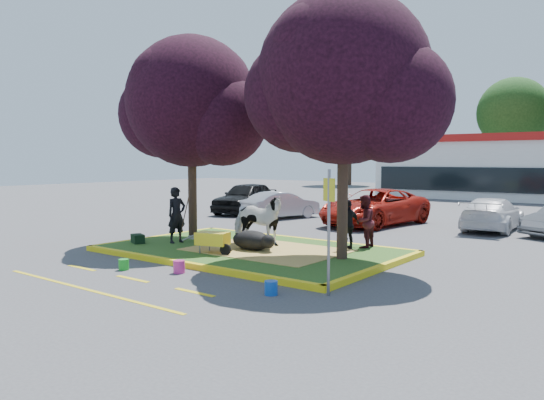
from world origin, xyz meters
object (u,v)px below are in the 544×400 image
Objects in this scene: sign_post at (329,218)px; car_black at (246,198)px; calf at (252,240)px; wheelbarrow at (213,239)px; car_silver at (281,205)px; bucket_blue at (271,288)px; cow at (257,221)px; bucket_pink at (179,267)px; handler at (177,215)px; bucket_green at (124,265)px.

car_black is (-11.85, 11.47, -0.77)m from sign_post.
car_black is (-7.79, 8.96, 0.36)m from calf.
car_silver reaches higher than wheelbarrow.
calf reaches higher than bucket_blue.
bucket_pink is (0.45, -3.51, -0.75)m from cow.
handler is (-2.36, -1.01, 0.10)m from cow.
bucket_green is 4.35m from bucket_blue.
cow is at bearing 132.22° from bucket_blue.
bucket_green is at bearing -156.71° from bucket_pink.
sign_post reaches higher than bucket_green.
bucket_green is (-0.74, -2.38, -0.42)m from wheelbarrow.
bucket_blue is at bearing 3.90° from bucket_green.
bucket_pink is at bearing -152.16° from sign_post.
sign_post is 8.85× the size of bucket_blue.
car_silver is (-2.24, 8.44, -0.39)m from handler.
handler is at bearing -173.18° from calf.
wheelbarrow is at bearing 150.00° from bucket_blue.
wheelbarrow is at bearing 72.78° from bucket_green.
wheelbarrow is 10.16m from car_silver.
cow is 5.18m from bucket_blue.
cow is 3.62m from bucket_pink.
sign_post reaches higher than cow.
cow is at bearing -56.55° from handler.
cow is 0.71× the size of sign_post.
bucket_pink is at bearing 178.20° from cow.
handler reaches higher than bucket_green.
bucket_blue is at bearing -123.22° from sign_post.
bucket_pink is 0.08× the size of car_silver.
handler is (-2.68, -0.37, 0.58)m from calf.
car_black is (-7.30, 10.03, 0.23)m from wheelbarrow.
bucket_pink is at bearing 23.29° from bucket_green.
bucket_green is at bearing -144.40° from handler.
handler reaches higher than car_black.
wheelbarrow is (2.20, -0.70, -0.45)m from handler.
sign_post is (4.55, -1.44, 1.00)m from wheelbarrow.
bucket_blue is at bearing 142.10° from car_silver.
bucket_blue is (5.80, -2.78, -0.86)m from handler.
car_black is (-7.46, 8.32, -0.12)m from cow.
handler is 1.11× the size of wheelbarrow.
cow reaches higher than bucket_pink.
handler is at bearing 121.34° from car_silver.
sign_post reaches higher than calf.
calf is 2.77m from handler.
wheelbarrow is at bearing -97.44° from handler.
wheelbarrow is 0.34× the size of car_black.
handler is at bearing 145.12° from wheelbarrow.
handler is at bearing 154.41° from bucket_blue.
bucket_pink is at bearing 174.56° from bucket_blue.
wheelbarrow is 5.80× the size of bucket_green.
bucket_green is at bearing -176.10° from bucket_blue.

